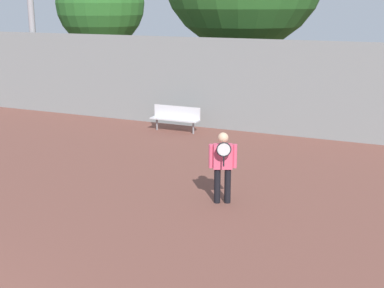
% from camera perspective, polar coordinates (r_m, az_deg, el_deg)
% --- Properties ---
extents(tennis_player, '(0.56, 0.51, 1.57)m').
position_cam_1_polar(tennis_player, '(11.43, 3.30, -2.05)').
color(tennis_player, black).
rests_on(tennis_player, ground_plane).
extents(bench_courtside_near, '(1.69, 0.40, 0.85)m').
position_cam_1_polar(bench_courtside_near, '(17.94, -1.73, 2.99)').
color(bench_courtside_near, silver).
rests_on(bench_courtside_near, ground_plane).
extents(back_fence, '(30.55, 0.06, 3.08)m').
position_cam_1_polar(back_fence, '(18.13, 3.23, 6.37)').
color(back_fence, gray).
rests_on(back_fence, ground_plane).
extents(tree_green_tall, '(4.35, 4.35, 6.35)m').
position_cam_1_polar(tree_green_tall, '(27.58, -9.77, 14.59)').
color(tree_green_tall, brown).
rests_on(tree_green_tall, ground_plane).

